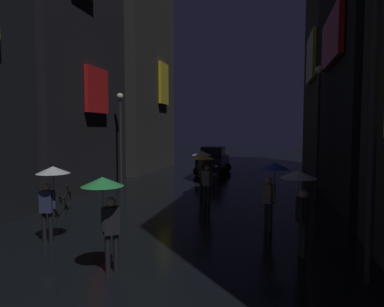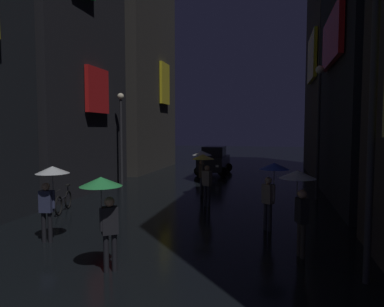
{
  "view_description": "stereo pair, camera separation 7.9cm",
  "coord_description": "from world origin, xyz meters",
  "px_view_note": "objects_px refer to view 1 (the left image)",
  "views": [
    {
      "loc": [
        3.06,
        -2.67,
        3.13
      ],
      "look_at": [
        0.0,
        10.32,
        2.18
      ],
      "focal_mm": 32.0,
      "sensor_mm": 36.0,
      "label": 1
    },
    {
      "loc": [
        3.13,
        -2.65,
        3.13
      ],
      "look_at": [
        0.0,
        10.32,
        2.18
      ],
      "focal_mm": 32.0,
      "sensor_mm": 36.0,
      "label": 2
    }
  ],
  "objects_px": {
    "streetlamp_left_far": "(120,128)",
    "bicycle_parked_at_storefront": "(63,202)",
    "pedestrian_far_right_blue": "(273,177)",
    "pedestrian_foreground_right_clear": "(300,189)",
    "pedestrian_midstreet_left_yellow": "(204,165)",
    "streetlamp_right_far": "(318,117)",
    "pedestrian_foreground_left_clear": "(202,160)",
    "car_distant": "(213,161)",
    "pedestrian_midstreet_centre_green": "(105,198)",
    "pedestrian_near_crossing_clear": "(51,183)",
    "streetlamp_right_near": "(374,99)"
  },
  "relations": [
    {
      "from": "pedestrian_midstreet_left_yellow",
      "to": "streetlamp_right_far",
      "type": "relative_size",
      "value": 0.36
    },
    {
      "from": "pedestrian_foreground_left_clear",
      "to": "pedestrian_near_crossing_clear",
      "type": "distance_m",
      "value": 7.91
    },
    {
      "from": "pedestrian_far_right_blue",
      "to": "pedestrian_near_crossing_clear",
      "type": "relative_size",
      "value": 1.0
    },
    {
      "from": "car_distant",
      "to": "streetlamp_left_far",
      "type": "relative_size",
      "value": 0.82
    },
    {
      "from": "pedestrian_far_right_blue",
      "to": "pedestrian_near_crossing_clear",
      "type": "bearing_deg",
      "value": -157.42
    },
    {
      "from": "bicycle_parked_at_storefront",
      "to": "streetlamp_left_far",
      "type": "bearing_deg",
      "value": 93.81
    },
    {
      "from": "pedestrian_near_crossing_clear",
      "to": "streetlamp_left_far",
      "type": "xyz_separation_m",
      "value": [
        -2.17,
        9.1,
        1.54
      ]
    },
    {
      "from": "pedestrian_near_crossing_clear",
      "to": "streetlamp_left_far",
      "type": "bearing_deg",
      "value": 103.43
    },
    {
      "from": "pedestrian_foreground_left_clear",
      "to": "car_distant",
      "type": "xyz_separation_m",
      "value": [
        -0.81,
        8.0,
        -0.74
      ]
    },
    {
      "from": "streetlamp_right_near",
      "to": "pedestrian_midstreet_centre_green",
      "type": "bearing_deg",
      "value": -171.42
    },
    {
      "from": "streetlamp_right_near",
      "to": "streetlamp_right_far",
      "type": "bearing_deg",
      "value": 90.0
    },
    {
      "from": "pedestrian_midstreet_centre_green",
      "to": "streetlamp_right_far",
      "type": "xyz_separation_m",
      "value": [
        5.4,
        9.36,
        1.98
      ]
    },
    {
      "from": "pedestrian_midstreet_centre_green",
      "to": "pedestrian_far_right_blue",
      "type": "xyz_separation_m",
      "value": [
        3.49,
        3.99,
        0.0
      ]
    },
    {
      "from": "pedestrian_midstreet_centre_green",
      "to": "pedestrian_far_right_blue",
      "type": "distance_m",
      "value": 5.3
    },
    {
      "from": "pedestrian_foreground_right_clear",
      "to": "pedestrian_midstreet_left_yellow",
      "type": "xyz_separation_m",
      "value": [
        -3.35,
        4.8,
        0.0
      ]
    },
    {
      "from": "pedestrian_midstreet_left_yellow",
      "to": "bicycle_parked_at_storefront",
      "type": "height_order",
      "value": "pedestrian_midstreet_left_yellow"
    },
    {
      "from": "pedestrian_foreground_right_clear",
      "to": "bicycle_parked_at_storefront",
      "type": "height_order",
      "value": "pedestrian_foreground_right_clear"
    },
    {
      "from": "pedestrian_midstreet_left_yellow",
      "to": "bicycle_parked_at_storefront",
      "type": "relative_size",
      "value": 1.2
    },
    {
      "from": "pedestrian_foreground_left_clear",
      "to": "streetlamp_right_near",
      "type": "height_order",
      "value": "streetlamp_right_near"
    },
    {
      "from": "pedestrian_midstreet_centre_green",
      "to": "pedestrian_foreground_left_clear",
      "type": "xyz_separation_m",
      "value": [
        0.26,
        8.97,
        0.0
      ]
    },
    {
      "from": "bicycle_parked_at_storefront",
      "to": "streetlamp_right_near",
      "type": "bearing_deg",
      "value": -22.04
    },
    {
      "from": "car_distant",
      "to": "streetlamp_right_far",
      "type": "bearing_deg",
      "value": -51.93
    },
    {
      "from": "bicycle_parked_at_storefront",
      "to": "streetlamp_right_far",
      "type": "distance_m",
      "value": 11.16
    },
    {
      "from": "streetlamp_left_far",
      "to": "bicycle_parked_at_storefront",
      "type": "bearing_deg",
      "value": -86.19
    },
    {
      "from": "pedestrian_far_right_blue",
      "to": "pedestrian_midstreet_left_yellow",
      "type": "height_order",
      "value": "same"
    },
    {
      "from": "pedestrian_foreground_left_clear",
      "to": "streetlamp_left_far",
      "type": "bearing_deg",
      "value": 161.06
    },
    {
      "from": "pedestrian_midstreet_left_yellow",
      "to": "streetlamp_left_far",
      "type": "bearing_deg",
      "value": 145.29
    },
    {
      "from": "pedestrian_far_right_blue",
      "to": "bicycle_parked_at_storefront",
      "type": "distance_m",
      "value": 7.83
    },
    {
      "from": "pedestrian_near_crossing_clear",
      "to": "car_distant",
      "type": "xyz_separation_m",
      "value": [
        1.86,
        15.43,
        -0.74
      ]
    },
    {
      "from": "pedestrian_midstreet_left_yellow",
      "to": "streetlamp_left_far",
      "type": "height_order",
      "value": "streetlamp_left_far"
    },
    {
      "from": "pedestrian_midstreet_centre_green",
      "to": "car_distant",
      "type": "bearing_deg",
      "value": 91.88
    },
    {
      "from": "pedestrian_near_crossing_clear",
      "to": "pedestrian_midstreet_left_yellow",
      "type": "bearing_deg",
      "value": 59.11
    },
    {
      "from": "pedestrian_near_crossing_clear",
      "to": "streetlamp_right_near",
      "type": "bearing_deg",
      "value": -5.24
    },
    {
      "from": "pedestrian_midstreet_centre_green",
      "to": "pedestrian_far_right_blue",
      "type": "relative_size",
      "value": 1.0
    },
    {
      "from": "pedestrian_midstreet_centre_green",
      "to": "streetlamp_right_far",
      "type": "distance_m",
      "value": 10.99
    },
    {
      "from": "pedestrian_midstreet_centre_green",
      "to": "pedestrian_foreground_left_clear",
      "type": "bearing_deg",
      "value": 88.36
    },
    {
      "from": "pedestrian_midstreet_centre_green",
      "to": "bicycle_parked_at_storefront",
      "type": "xyz_separation_m",
      "value": [
        -4.2,
        4.7,
        -1.28
      ]
    },
    {
      "from": "pedestrian_midstreet_centre_green",
      "to": "pedestrian_near_crossing_clear",
      "type": "height_order",
      "value": "same"
    },
    {
      "from": "pedestrian_midstreet_centre_green",
      "to": "streetlamp_right_near",
      "type": "relative_size",
      "value": 0.35
    },
    {
      "from": "pedestrian_midstreet_centre_green",
      "to": "pedestrian_midstreet_left_yellow",
      "type": "relative_size",
      "value": 1.0
    },
    {
      "from": "pedestrian_midstreet_centre_green",
      "to": "streetlamp_right_near",
      "type": "xyz_separation_m",
      "value": [
        5.4,
        0.81,
        2.06
      ]
    },
    {
      "from": "car_distant",
      "to": "streetlamp_right_far",
      "type": "height_order",
      "value": "streetlamp_right_far"
    },
    {
      "from": "pedestrian_far_right_blue",
      "to": "pedestrian_foreground_right_clear",
      "type": "relative_size",
      "value": 1.0
    },
    {
      "from": "pedestrian_foreground_right_clear",
      "to": "bicycle_parked_at_storefront",
      "type": "bearing_deg",
      "value": 162.67
    },
    {
      "from": "pedestrian_near_crossing_clear",
      "to": "car_distant",
      "type": "height_order",
      "value": "pedestrian_near_crossing_clear"
    },
    {
      "from": "pedestrian_near_crossing_clear",
      "to": "bicycle_parked_at_storefront",
      "type": "relative_size",
      "value": 1.2
    },
    {
      "from": "pedestrian_far_right_blue",
      "to": "pedestrian_foreground_left_clear",
      "type": "bearing_deg",
      "value": 122.98
    },
    {
      "from": "streetlamp_left_far",
      "to": "pedestrian_near_crossing_clear",
      "type": "bearing_deg",
      "value": -76.57
    },
    {
      "from": "pedestrian_midstreet_centre_green",
      "to": "pedestrian_foreground_right_clear",
      "type": "bearing_deg",
      "value": 26.92
    },
    {
      "from": "pedestrian_midstreet_centre_green",
      "to": "streetlamp_left_far",
      "type": "relative_size",
      "value": 0.42
    }
  ]
}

